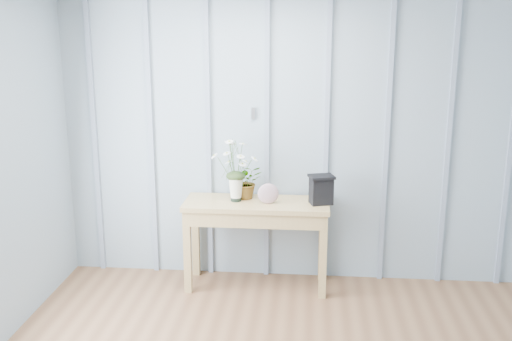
# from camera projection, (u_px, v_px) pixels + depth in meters

# --- Properties ---
(room_shell) EXTENTS (4.00, 4.50, 2.50)m
(room_shell) POSITION_uv_depth(u_px,v_px,m) (293.00, 59.00, 3.58)
(room_shell) COLOR #8EA0AD
(room_shell) RESTS_ON ground
(sideboard) EXTENTS (1.20, 0.45, 0.75)m
(sideboard) POSITION_uv_depth(u_px,v_px,m) (257.00, 215.00, 4.98)
(sideboard) COLOR tan
(sideboard) RESTS_ON ground
(daisy_vase) EXTENTS (0.39, 0.30, 0.55)m
(daisy_vase) POSITION_uv_depth(u_px,v_px,m) (236.00, 160.00, 4.89)
(daisy_vase) COLOR black
(daisy_vase) RESTS_ON sideboard
(spider_plant) EXTENTS (0.30, 0.27, 0.29)m
(spider_plant) POSITION_uv_depth(u_px,v_px,m) (247.00, 182.00, 5.02)
(spider_plant) COLOR #223616
(spider_plant) RESTS_ON sideboard
(felt_disc_vessel) EXTENTS (0.18, 0.07, 0.17)m
(felt_disc_vessel) POSITION_uv_depth(u_px,v_px,m) (268.00, 194.00, 4.88)
(felt_disc_vessel) COLOR #7E4561
(felt_disc_vessel) RESTS_ON sideboard
(carved_box) EXTENTS (0.23, 0.20, 0.24)m
(carved_box) POSITION_uv_depth(u_px,v_px,m) (321.00, 189.00, 4.87)
(carved_box) COLOR black
(carved_box) RESTS_ON sideboard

